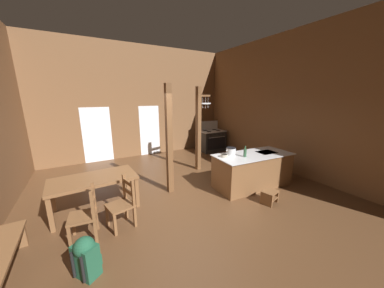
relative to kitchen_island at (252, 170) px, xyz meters
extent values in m
cube|color=brown|center=(-1.84, 0.27, -0.51)|extent=(8.14, 9.10, 0.10)
cube|color=brown|center=(-1.84, 4.49, 1.74)|extent=(8.14, 0.14, 4.38)
cube|color=brown|center=(1.90, 0.27, 1.74)|extent=(0.14, 9.10, 4.38)
cube|color=white|center=(-3.49, 4.41, 0.57)|extent=(1.00, 0.01, 2.05)
cube|color=white|center=(-1.47, 4.41, 0.57)|extent=(0.84, 0.01, 2.05)
cube|color=brown|center=(0.00, 0.00, -0.01)|extent=(2.15, 1.02, 0.89)
cube|color=silver|center=(0.00, 0.00, 0.45)|extent=(2.21, 1.08, 0.02)
cube|color=black|center=(0.47, -0.03, 0.46)|extent=(0.54, 0.43, 0.00)
cube|color=black|center=(0.02, 0.43, -0.41)|extent=(1.99, 0.15, 0.10)
cube|color=#252525|center=(1.12, 3.56, -0.01)|extent=(1.10, 0.76, 0.90)
cube|color=black|center=(1.12, 3.18, -0.04)|extent=(0.94, 0.01, 0.52)
cylinder|color=silver|center=(1.12, 3.15, 0.24)|extent=(0.83, 0.03, 0.02)
cube|color=silver|center=(1.12, 3.56, 0.46)|extent=(1.14, 0.80, 0.03)
cube|color=silver|center=(1.13, 3.92, 0.66)|extent=(1.14, 0.04, 0.40)
cylinder|color=black|center=(1.37, 3.41, 0.48)|extent=(0.20, 0.20, 0.01)
cylinder|color=black|center=(0.88, 3.41, 0.48)|extent=(0.20, 0.20, 0.01)
cylinder|color=black|center=(1.37, 3.71, 0.48)|extent=(0.20, 0.20, 0.01)
cylinder|color=black|center=(0.88, 3.72, 0.48)|extent=(0.20, 0.20, 0.01)
cylinder|color=black|center=(1.45, 3.16, 0.36)|extent=(0.04, 0.03, 0.04)
cylinder|color=black|center=(1.23, 3.16, 0.36)|extent=(0.04, 0.03, 0.04)
cylinder|color=black|center=(1.01, 3.16, 0.36)|extent=(0.04, 0.03, 0.04)
cylinder|color=black|center=(0.79, 3.16, 0.36)|extent=(0.04, 0.03, 0.04)
cube|color=brown|center=(-0.63, 1.84, 0.91)|extent=(0.16, 0.16, 2.73)
cube|color=brown|center=(-0.44, 1.87, 2.00)|extent=(0.54, 0.15, 0.06)
cylinder|color=silver|center=(-0.46, 1.86, 1.89)|extent=(0.01, 0.01, 0.22)
cylinder|color=silver|center=(-0.46, 1.86, 1.75)|extent=(0.24, 0.24, 0.04)
cylinder|color=silver|center=(-0.46, 1.86, 1.67)|extent=(0.02, 0.02, 0.14)
cylinder|color=silver|center=(-0.34, 1.88, 1.88)|extent=(0.01, 0.01, 0.23)
cylinder|color=silver|center=(-0.34, 1.88, 1.75)|extent=(0.26, 0.26, 0.04)
cylinder|color=silver|center=(-0.34, 1.88, 1.67)|extent=(0.02, 0.02, 0.14)
cylinder|color=silver|center=(-0.23, 1.89, 1.88)|extent=(0.01, 0.01, 0.23)
cylinder|color=silver|center=(-0.23, 1.89, 1.75)|extent=(0.20, 0.20, 0.04)
cylinder|color=silver|center=(-0.23, 1.89, 1.67)|extent=(0.02, 0.02, 0.14)
cube|color=brown|center=(-2.11, 0.80, 0.91)|extent=(0.14, 0.14, 2.73)
cube|color=brown|center=(-0.33, -0.88, -0.17)|extent=(0.42, 0.36, 0.04)
cube|color=brown|center=(-0.48, -0.92, -0.32)|extent=(0.11, 0.28, 0.26)
cube|color=brown|center=(-0.17, -0.84, -0.32)|extent=(0.11, 0.28, 0.26)
cube|color=brown|center=(-0.33, -0.88, -0.32)|extent=(0.38, 0.35, 0.03)
cube|color=brown|center=(-3.87, 0.82, 0.25)|extent=(1.75, 1.00, 0.06)
cube|color=brown|center=(-4.68, 1.16, -0.12)|extent=(0.08, 0.08, 0.68)
cube|color=brown|center=(-3.10, 1.25, -0.12)|extent=(0.08, 0.08, 0.68)
cube|color=brown|center=(-4.63, 0.38, -0.12)|extent=(0.08, 0.08, 0.68)
cube|color=brown|center=(-3.05, 0.47, -0.12)|extent=(0.08, 0.08, 0.68)
cube|color=brown|center=(-4.12, -0.11, -0.03)|extent=(0.48, 0.48, 0.04)
cube|color=brown|center=(-4.33, -0.28, -0.25)|extent=(0.06, 0.06, 0.41)
cube|color=brown|center=(-4.29, 0.10, -0.25)|extent=(0.06, 0.06, 0.41)
cube|color=brown|center=(-3.95, -0.32, 0.02)|extent=(0.06, 0.06, 0.95)
cube|color=brown|center=(-3.91, 0.06, 0.02)|extent=(0.06, 0.06, 0.95)
cube|color=brown|center=(-3.93, -0.13, 0.38)|extent=(0.08, 0.38, 0.07)
cube|color=brown|center=(-3.93, -0.13, 0.19)|extent=(0.08, 0.38, 0.07)
cube|color=brown|center=(-3.50, -0.07, -0.03)|extent=(0.53, 0.53, 0.04)
cube|color=brown|center=(-3.64, -0.30, -0.25)|extent=(0.06, 0.06, 0.41)
cube|color=brown|center=(-3.73, 0.08, -0.25)|extent=(0.06, 0.06, 0.41)
cube|color=brown|center=(-3.27, -0.21, 0.02)|extent=(0.06, 0.06, 0.95)
cube|color=brown|center=(-3.36, 0.16, 0.02)|extent=(0.06, 0.06, 0.95)
cube|color=brown|center=(-3.31, -0.03, 0.38)|extent=(0.12, 0.38, 0.07)
cube|color=brown|center=(-3.31, -0.03, 0.19)|extent=(0.12, 0.38, 0.07)
cube|color=brown|center=(-5.11, 0.18, -0.26)|extent=(0.31, 0.06, 0.40)
cube|color=brown|center=(-5.10, -0.54, -0.34)|extent=(0.08, 1.36, 0.06)
cube|color=#1E5138|center=(-4.11, -0.95, -0.22)|extent=(0.37, 0.39, 0.48)
cube|color=#1E5138|center=(-4.01, -0.88, -0.29)|extent=(0.18, 0.22, 0.17)
cylinder|color=black|center=(-4.27, -0.95, -0.22)|extent=(0.06, 0.06, 0.38)
cylinder|color=black|center=(-4.15, -1.11, -0.22)|extent=(0.06, 0.06, 0.38)
sphere|color=#1E5138|center=(-4.11, -0.95, 0.00)|extent=(0.38, 0.38, 0.27)
cylinder|color=silver|center=(-0.56, 0.27, 0.55)|extent=(0.25, 0.25, 0.19)
cylinder|color=black|center=(-0.56, 0.27, 0.65)|extent=(0.26, 0.26, 0.01)
cylinder|color=silver|center=(-0.70, 0.27, 0.60)|extent=(0.05, 0.02, 0.02)
cylinder|color=silver|center=(-0.42, 0.27, 0.60)|extent=(0.05, 0.02, 0.02)
cylinder|color=#B2A893|center=(-0.85, 0.20, 0.49)|extent=(0.19, 0.19, 0.07)
cylinder|color=black|center=(-0.85, 0.20, 0.52)|extent=(0.16, 0.16, 0.00)
cylinder|color=#2D5638|center=(-0.37, -0.06, 0.56)|extent=(0.08, 0.08, 0.21)
cylinder|color=#2D5638|center=(-0.37, -0.06, 0.70)|extent=(0.03, 0.03, 0.07)
camera|label=1|loc=(-3.95, -3.62, 1.97)|focal=18.40mm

